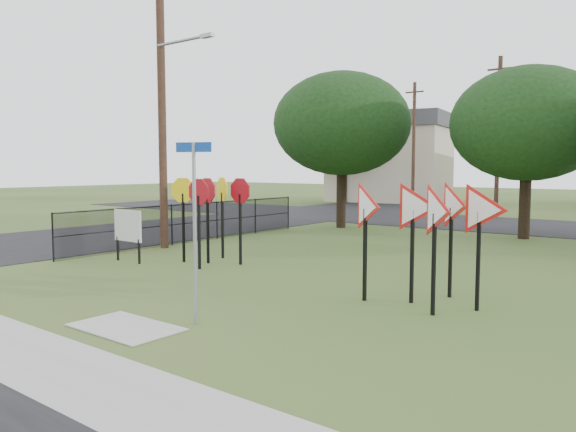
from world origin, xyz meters
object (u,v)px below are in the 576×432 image
Objects in this scene: street_name_sign at (195,222)px; stop_sign_cluster at (210,200)px; info_board at (128,228)px; yield_sign_cluster at (428,214)px.

street_name_sign is 6.51m from stop_sign_cluster.
info_board is at bearing 153.19° from street_name_sign.
street_name_sign reaches higher than yield_sign_cluster.
street_name_sign is at bearing -46.52° from stop_sign_cluster.
info_board is (-9.30, -0.59, -0.86)m from yield_sign_cluster.
street_name_sign is at bearing -26.81° from info_board.
street_name_sign is 4.77m from yield_sign_cluster.
stop_sign_cluster reaches higher than info_board.
stop_sign_cluster is 2.67m from info_board.
street_name_sign is at bearing -124.63° from yield_sign_cluster.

